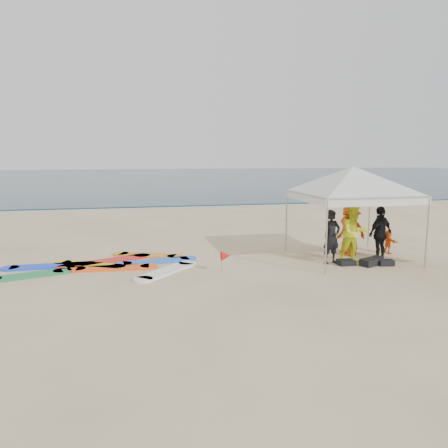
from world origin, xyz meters
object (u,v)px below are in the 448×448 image
at_px(person_black_b, 380,233).
at_px(marker_pennant, 226,256).
at_px(person_yellow, 354,233).
at_px(person_seated, 388,242).
at_px(surfboard_spread, 109,265).
at_px(person_orange_a, 351,231).
at_px(canopy_tent, 353,167).
at_px(person_orange_b, 349,227).
at_px(person_black_a, 332,237).

bearing_deg(person_black_b, marker_pennant, -17.02).
xyz_separation_m(person_yellow, person_seated, (1.85, 0.96, -0.54)).
relative_size(person_yellow, surfboard_spread, 0.33).
relative_size(person_orange_a, person_seated, 2.03).
xyz_separation_m(person_orange_a, surfboard_spread, (-8.05, 0.22, -0.81)).
xyz_separation_m(person_orange_a, person_seated, (1.45, 0.02, -0.43)).
bearing_deg(canopy_tent, person_seated, 15.05).
height_order(person_orange_a, person_seated, person_orange_a).
bearing_deg(person_yellow, canopy_tent, 71.32).
relative_size(person_orange_b, marker_pennant, 2.87).
xyz_separation_m(person_orange_a, person_orange_b, (0.15, 0.41, 0.07)).
bearing_deg(person_black_b, person_orange_b, -93.01).
height_order(person_black_a, person_seated, person_black_a).
xyz_separation_m(person_seated, marker_pennant, (-6.10, -1.28, 0.08)).
distance_m(person_orange_a, surfboard_spread, 8.09).
bearing_deg(person_black_b, person_orange_a, -77.27).
bearing_deg(person_black_b, person_black_a, -19.91).
height_order(person_black_a, person_black_b, person_black_b).
distance_m(person_orange_b, person_seated, 1.44).
distance_m(person_orange_a, marker_pennant, 4.83).
height_order(person_yellow, marker_pennant, person_yellow).
bearing_deg(surfboard_spread, person_orange_b, 1.31).
xyz_separation_m(person_orange_a, person_black_b, (0.58, -0.84, 0.05)).
relative_size(person_orange_b, surfboard_spread, 0.32).
bearing_deg(marker_pennant, person_black_a, 6.00).
distance_m(person_black_b, person_seated, 1.32).
distance_m(person_yellow, canopy_tent, 2.14).
height_order(person_black_b, person_seated, person_black_b).
bearing_deg(person_orange_b, person_black_a, 12.76).
distance_m(person_orange_a, canopy_tent, 2.25).
relative_size(person_black_a, surfboard_spread, 0.30).
bearing_deg(person_orange_a, canopy_tent, 54.19).
relative_size(marker_pennant, surfboard_spread, 0.11).
relative_size(canopy_tent, surfboard_spread, 0.81).
height_order(person_black_a, person_orange_a, person_black_a).
relative_size(person_black_a, canopy_tent, 0.37).
height_order(person_yellow, person_orange_a, person_yellow).
bearing_deg(canopy_tent, marker_pennant, -169.39).
distance_m(person_black_b, canopy_tent, 2.34).
bearing_deg(person_seated, person_black_a, 103.25).
height_order(canopy_tent, surfboard_spread, canopy_tent).
bearing_deg(person_orange_a, marker_pennant, 10.47).
bearing_deg(person_orange_a, person_black_a, 33.04).
relative_size(person_yellow, person_orange_a, 1.13).
bearing_deg(marker_pennant, person_orange_a, 15.17).
distance_m(person_yellow, marker_pennant, 4.29).
xyz_separation_m(person_orange_b, marker_pennant, (-4.81, -1.67, -0.42)).
xyz_separation_m(person_yellow, surfboard_spread, (-7.64, 1.15, -0.92)).
xyz_separation_m(person_black_b, marker_pennant, (-5.23, -0.42, -0.39)).
xyz_separation_m(canopy_tent, surfboard_spread, (-7.78, 0.66, -3.00)).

